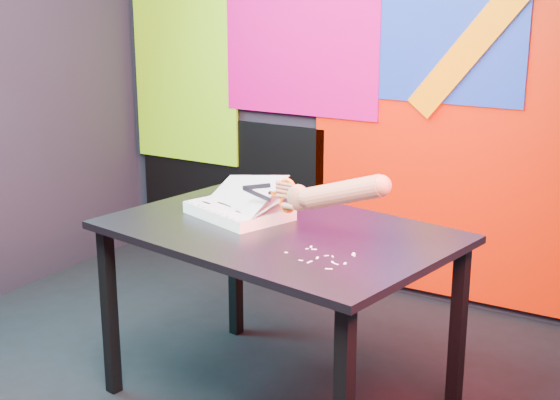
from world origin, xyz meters
The scene contains 7 objects.
room centered at (0.00, 0.00, 1.35)m, with size 3.01×3.01×2.71m.
backdrop centered at (0.06, 1.46, 0.96)m, with size 2.88×0.05×2.08m.
work_table centered at (0.40, 0.13, 0.67)m, with size 1.43×1.07×0.75m.
printout_stack centered at (0.18, 0.18, 0.78)m, with size 0.46×0.39×0.20m.
scissors centered at (0.44, 0.10, 0.89)m, with size 0.24×0.02×0.14m.
hand_forearm centered at (0.66, 0.09, 0.94)m, with size 0.46×0.10×0.18m.
paper_clippings centered at (0.71, -0.08, 0.75)m, with size 0.24×0.20×0.00m.
Camera 1 is at (1.87, -2.32, 1.65)m, focal length 50.00 mm.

